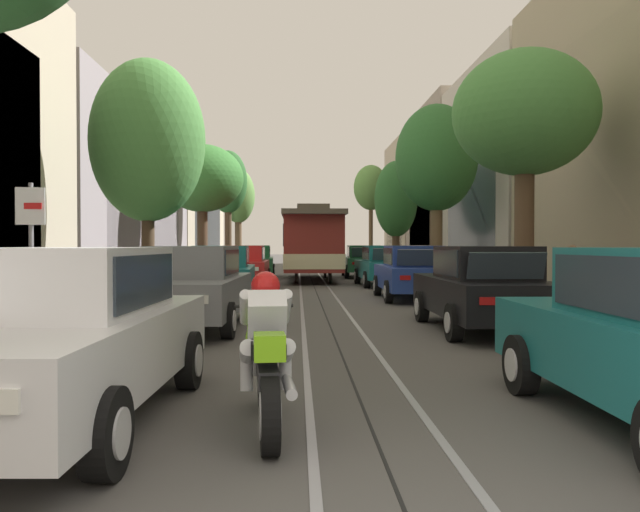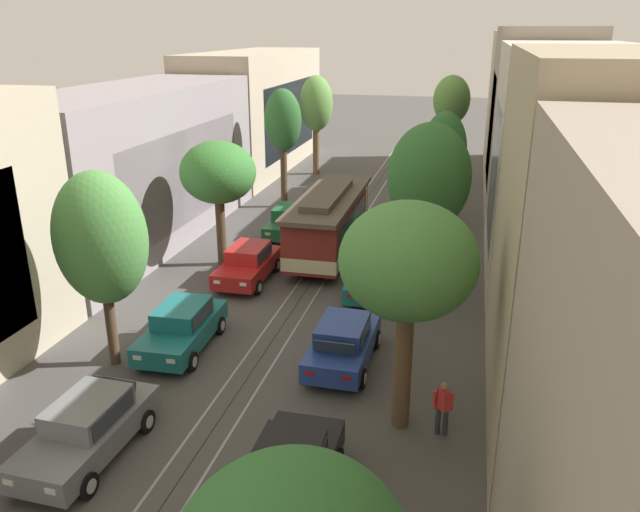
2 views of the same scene
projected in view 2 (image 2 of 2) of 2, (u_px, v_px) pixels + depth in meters
ground_plane at (313, 280)px, 27.70m from camera, size 160.00×160.00×0.00m
trolley_track_rails at (331, 253)px, 31.00m from camera, size 1.14×64.12×0.01m
building_facade_left at (136, 159)px, 31.93m from camera, size 5.87×55.82×8.78m
building_facade_right at (554, 157)px, 28.18m from camera, size 5.65×55.82×10.51m
parked_car_grey_second_left at (88, 429)px, 16.11m from camera, size 2.10×4.40×1.58m
parked_car_teal_mid_left at (182, 327)px, 21.57m from camera, size 2.12×4.41×1.58m
parked_car_red_fourth_left at (248, 263)px, 27.38m from camera, size 2.02×4.37×1.58m
parked_car_green_fifth_left at (289, 221)px, 33.36m from camera, size 2.10×4.40×1.58m
parked_car_black_second_right at (288, 476)px, 14.43m from camera, size 2.01×4.36×1.58m
parked_car_blue_mid_right at (343, 342)px, 20.56m from camera, size 2.04×4.38×1.58m
parked_car_teal_fourth_right at (372, 276)px, 26.00m from camera, size 2.09×4.40×1.58m
parked_car_green_fifth_right at (391, 228)px, 32.14m from camera, size 2.05×4.38×1.58m
street_tree_kerb_left_second at (100, 239)px, 19.38m from camera, size 3.00×2.41×6.47m
street_tree_kerb_left_mid at (218, 173)px, 28.09m from camera, size 3.43×3.28×5.78m
street_tree_kerb_left_fourth at (283, 122)px, 37.35m from camera, size 2.24×1.81×7.12m
street_tree_kerb_left_far at (316, 105)px, 46.07m from camera, size 2.44×2.46×7.22m
street_tree_kerb_right_second at (408, 264)px, 16.01m from camera, size 3.58×3.28×6.43m
street_tree_kerb_right_mid at (429, 179)px, 24.23m from camera, size 3.21×3.38×7.13m
street_tree_kerb_right_fourth at (444, 152)px, 33.96m from camera, size 2.41×2.25×6.32m
street_tree_kerb_right_far at (452, 101)px, 43.07m from camera, size 2.52×2.50×7.44m
cable_car_trolley at (328, 225)px, 29.80m from camera, size 2.61×9.14×3.28m
pedestrian_on_left_pavement at (443, 405)px, 16.92m from camera, size 0.55×0.42×1.61m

